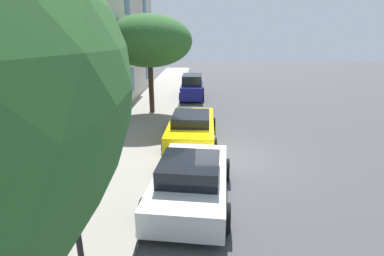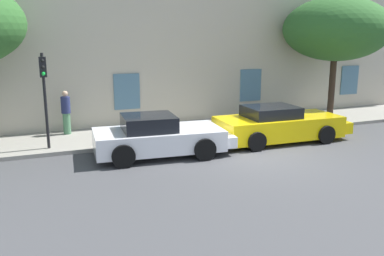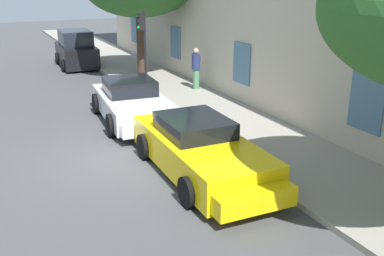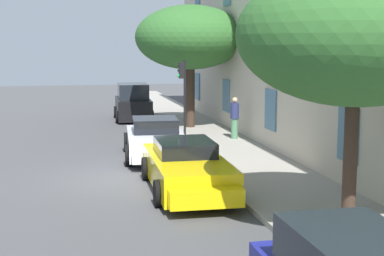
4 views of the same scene
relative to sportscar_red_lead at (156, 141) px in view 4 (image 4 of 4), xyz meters
The scene contains 9 objects.
ground_plane 3.17m from the sportscar_red_lead, 25.26° to the right, with size 80.00×80.00×0.00m, color #444447.
sidewalk 3.97m from the sportscar_red_lead, 44.31° to the left, with size 60.00×3.16×0.14m, color gray.
sportscar_red_lead is the anchor object (origin of this frame).
sportscar_yellow_flank 4.81m from the sportscar_red_lead, ahead, with size 5.15×2.27×1.35m.
hatchback_parked 10.47m from the sportscar_red_lead, behind, with size 3.77×2.06×1.92m.
tree_near_kerb 10.16m from the sportscar_red_lead, 15.82° to the left, with size 4.78×4.78×5.48m.
tree_midblock 7.83m from the sportscar_red_lead, 157.55° to the left, with size 5.08×5.08×5.63m.
traffic_light 4.28m from the sportscar_red_lead, 154.30° to the left, with size 0.22×0.36×3.23m.
pedestrian_admiring 4.61m from the sportscar_red_lead, 126.41° to the left, with size 0.50×0.50×1.70m.
Camera 4 is at (16.98, -1.78, 4.02)m, focal length 54.04 mm.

